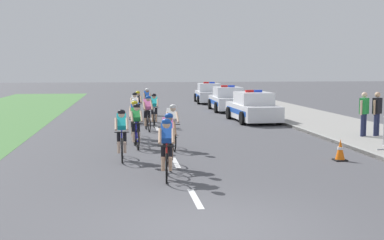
% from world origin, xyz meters
% --- Properties ---
extents(ground_plane, '(160.00, 160.00, 0.00)m').
position_xyz_m(ground_plane, '(0.00, 0.00, 0.00)').
color(ground_plane, '#4C4C51').
extents(sidewalk_slab, '(4.31, 60.00, 0.12)m').
position_xyz_m(sidewalk_slab, '(8.15, 14.00, 0.06)').
color(sidewalk_slab, gray).
rests_on(sidewalk_slab, ground).
extents(kerb_edge, '(0.16, 60.00, 0.13)m').
position_xyz_m(kerb_edge, '(6.08, 14.00, 0.07)').
color(kerb_edge, '#9E9E99').
rests_on(kerb_edge, ground).
extents(lane_markings_centre, '(0.14, 25.60, 0.01)m').
position_xyz_m(lane_markings_centre, '(0.00, 10.01, 0.00)').
color(lane_markings_centre, white).
rests_on(lane_markings_centre, ground).
extents(cyclist_lead, '(0.45, 1.72, 1.56)m').
position_xyz_m(cyclist_lead, '(-0.44, 3.93, 0.79)').
color(cyclist_lead, black).
rests_on(cyclist_lead, ground).
extents(cyclist_second, '(0.42, 1.72, 1.56)m').
position_xyz_m(cyclist_second, '(-0.27, 5.31, 0.79)').
color(cyclist_second, black).
rests_on(cyclist_second, ground).
extents(cyclist_third, '(0.42, 1.72, 1.56)m').
position_xyz_m(cyclist_third, '(-1.53, 6.63, 0.79)').
color(cyclist_third, black).
rests_on(cyclist_third, ground).
extents(cyclist_fourth, '(0.43, 1.72, 1.56)m').
position_xyz_m(cyclist_fourth, '(0.12, 8.36, 0.79)').
color(cyclist_fourth, black).
rests_on(cyclist_fourth, ground).
extents(cyclist_fifth, '(0.44, 1.72, 1.56)m').
position_xyz_m(cyclist_fifth, '(-1.05, 8.82, 0.79)').
color(cyclist_fifth, black).
rests_on(cyclist_fifth, ground).
extents(cyclist_sixth, '(0.42, 1.72, 1.56)m').
position_xyz_m(cyclist_sixth, '(-1.07, 10.21, 0.79)').
color(cyclist_sixth, black).
rests_on(cyclist_sixth, ground).
extents(cyclist_seventh, '(0.44, 1.72, 1.56)m').
position_xyz_m(cyclist_seventh, '(-0.46, 13.38, 0.79)').
color(cyclist_seventh, black).
rests_on(cyclist_seventh, ground).
extents(cyclist_eighth, '(0.44, 1.72, 1.56)m').
position_xyz_m(cyclist_eighth, '(-1.03, 11.18, 0.79)').
color(cyclist_eighth, black).
rests_on(cyclist_eighth, ground).
extents(cyclist_ninth, '(0.44, 1.72, 1.56)m').
position_xyz_m(cyclist_ninth, '(-0.07, 15.02, 0.79)').
color(cyclist_ninth, black).
rests_on(cyclist_ninth, ground).
extents(cyclist_tenth, '(0.42, 1.72, 1.56)m').
position_xyz_m(cyclist_tenth, '(-0.94, 16.11, 0.79)').
color(cyclist_tenth, black).
rests_on(cyclist_tenth, ground).
extents(cyclist_eleventh, '(0.43, 1.72, 1.56)m').
position_xyz_m(cyclist_eleventh, '(-0.76, 17.54, 0.79)').
color(cyclist_eleventh, black).
rests_on(cyclist_eleventh, ground).
extents(cyclist_twelfth, '(0.43, 1.72, 1.56)m').
position_xyz_m(cyclist_twelfth, '(-0.14, 20.55, 0.79)').
color(cyclist_twelfth, black).
rests_on(cyclist_twelfth, ground).
extents(police_car_nearest, '(2.10, 4.45, 1.59)m').
position_xyz_m(police_car_nearest, '(4.95, 16.30, 0.68)').
color(police_car_nearest, white).
rests_on(police_car_nearest, ground).
extents(police_car_second, '(2.10, 4.45, 1.59)m').
position_xyz_m(police_car_second, '(4.95, 22.56, 0.68)').
color(police_car_second, silver).
rests_on(police_car_second, ground).
extents(police_car_third, '(2.20, 4.50, 1.59)m').
position_xyz_m(police_car_third, '(4.95, 29.43, 0.68)').
color(police_car_third, silver).
rests_on(police_car_third, ground).
extents(traffic_cone_near, '(0.36, 0.36, 0.64)m').
position_xyz_m(traffic_cone_near, '(4.82, 5.67, 0.31)').
color(traffic_cone_near, black).
rests_on(traffic_cone_near, ground).
extents(spectator_closest, '(0.47, 0.39, 1.68)m').
position_xyz_m(spectator_closest, '(8.07, 9.73, 1.08)').
color(spectator_closest, '#23284C').
rests_on(spectator_closest, sidewalk_slab).
extents(spectator_middle, '(0.47, 0.39, 1.68)m').
position_xyz_m(spectator_middle, '(7.52, 9.69, 1.08)').
color(spectator_middle, '#23284C').
rests_on(spectator_middle, sidewalk_slab).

